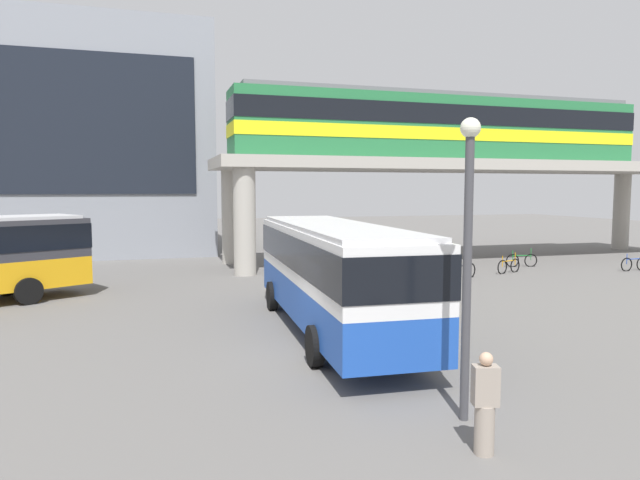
% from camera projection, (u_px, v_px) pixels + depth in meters
% --- Properties ---
extents(ground_plane, '(120.00, 120.00, 0.00)m').
position_uv_depth(ground_plane, '(251.00, 291.00, 23.72)').
color(ground_plane, '#605E5B').
extents(station_building, '(25.39, 11.95, 14.66)m').
position_uv_depth(station_building, '(10.00, 142.00, 36.99)').
color(station_building, gray).
rests_on(station_building, ground_plane).
extents(elevated_platform, '(30.11, 6.23, 5.90)m').
position_uv_depth(elevated_platform, '(468.00, 176.00, 33.88)').
color(elevated_platform, '#ADA89E').
rests_on(elevated_platform, ground_plane).
extents(train, '(24.91, 2.96, 3.84)m').
position_uv_depth(train, '(443.00, 127.00, 33.12)').
color(train, '#26723F').
rests_on(train, elevated_platform).
extents(bus_main, '(3.20, 11.16, 3.22)m').
position_uv_depth(bus_main, '(332.00, 266.00, 16.67)').
color(bus_main, '#1E4CB2').
rests_on(bus_main, ground_plane).
extents(bicycle_black, '(1.70, 0.68, 1.04)m').
position_uv_depth(bicycle_black, '(463.00, 271.00, 26.92)').
color(bicycle_black, black).
rests_on(bicycle_black, ground_plane).
extents(bicycle_orange, '(1.71, 0.64, 1.04)m').
position_uv_depth(bicycle_orange, '(509.00, 266.00, 28.71)').
color(bicycle_orange, black).
rests_on(bicycle_orange, ground_plane).
extents(bicycle_silver, '(1.79, 0.12, 1.04)m').
position_uv_depth(bicycle_silver, '(408.00, 272.00, 26.78)').
color(bicycle_silver, black).
rests_on(bicycle_silver, ground_plane).
extents(bicycle_blue, '(1.79, 0.12, 1.04)m').
position_uv_depth(bicycle_blue, '(634.00, 264.00, 29.53)').
color(bicycle_blue, black).
rests_on(bicycle_blue, ground_plane).
extents(bicycle_green, '(1.77, 0.39, 1.04)m').
position_uv_depth(bicycle_green, '(522.00, 260.00, 31.05)').
color(bicycle_green, black).
rests_on(bicycle_green, ground_plane).
extents(pedestrian_near_building, '(0.46, 0.36, 1.66)m').
position_uv_depth(pedestrian_near_building, '(485.00, 407.00, 9.01)').
color(pedestrian_near_building, gray).
rests_on(pedestrian_near_building, ground_plane).
extents(lamp_post, '(0.36, 0.36, 5.49)m').
position_uv_depth(lamp_post, '(468.00, 242.00, 10.14)').
color(lamp_post, '#3F3F44').
rests_on(lamp_post, ground_plane).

